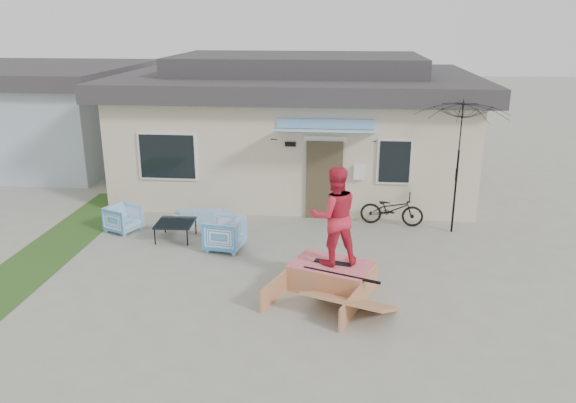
# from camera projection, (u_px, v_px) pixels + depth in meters

# --- Properties ---
(ground) EXTENTS (90.00, 90.00, 0.00)m
(ground) POSITION_uv_depth(u_px,v_px,m) (264.00, 292.00, 11.11)
(ground) COLOR gray
(ground) RESTS_ON ground
(grass_strip) EXTENTS (1.40, 8.00, 0.01)m
(grass_strip) POSITION_uv_depth(u_px,v_px,m) (59.00, 244.00, 13.48)
(grass_strip) COLOR #274B1C
(grass_strip) RESTS_ON ground
(house) EXTENTS (10.80, 8.49, 4.10)m
(house) POSITION_uv_depth(u_px,v_px,m) (298.00, 123.00, 18.08)
(house) COLOR beige
(house) RESTS_ON ground
(neighbor_house) EXTENTS (8.60, 7.60, 3.50)m
(neighbor_house) POSITION_uv_depth(u_px,v_px,m) (20.00, 113.00, 21.00)
(neighbor_house) COLOR #9EAFBD
(neighbor_house) RESTS_ON ground
(loveseat) EXTENTS (1.45, 0.60, 0.55)m
(loveseat) POSITION_uv_depth(u_px,v_px,m) (202.00, 212.00, 14.86)
(loveseat) COLOR #2B82BC
(loveseat) RESTS_ON ground
(armchair_left) EXTENTS (0.91, 0.93, 0.74)m
(armchair_left) POSITION_uv_depth(u_px,v_px,m) (123.00, 217.00, 14.18)
(armchair_left) COLOR #2B82BC
(armchair_left) RESTS_ON ground
(armchair_right) EXTENTS (0.88, 0.92, 0.84)m
(armchair_right) POSITION_uv_depth(u_px,v_px,m) (224.00, 232.00, 13.06)
(armchair_right) COLOR #2B82BC
(armchair_right) RESTS_ON ground
(coffee_table) EXTENTS (0.92, 0.92, 0.43)m
(coffee_table) POSITION_uv_depth(u_px,v_px,m) (176.00, 231.00, 13.72)
(coffee_table) COLOR black
(coffee_table) RESTS_ON ground
(bicycle) EXTENTS (1.67, 0.76, 1.03)m
(bicycle) POSITION_uv_depth(u_px,v_px,m) (392.00, 206.00, 14.58)
(bicycle) COLOR black
(bicycle) RESTS_ON ground
(patio_umbrella) EXTENTS (2.57, 2.44, 2.20)m
(patio_umbrella) POSITION_uv_depth(u_px,v_px,m) (458.00, 164.00, 13.73)
(patio_umbrella) COLOR black
(patio_umbrella) RESTS_ON ground
(skate_ramp) EXTENTS (2.16, 2.46, 0.51)m
(skate_ramp) POSITION_uv_depth(u_px,v_px,m) (332.00, 276.00, 11.21)
(skate_ramp) COLOR #B1734B
(skate_ramp) RESTS_ON ground
(skateboard) EXTENTS (0.78, 0.36, 0.05)m
(skateboard) POSITION_uv_depth(u_px,v_px,m) (333.00, 262.00, 11.16)
(skateboard) COLOR black
(skateboard) RESTS_ON skate_ramp
(skater) EXTENTS (1.12, 0.97, 1.95)m
(skater) POSITION_uv_depth(u_px,v_px,m) (334.00, 214.00, 10.86)
(skater) COLOR red
(skater) RESTS_ON skateboard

